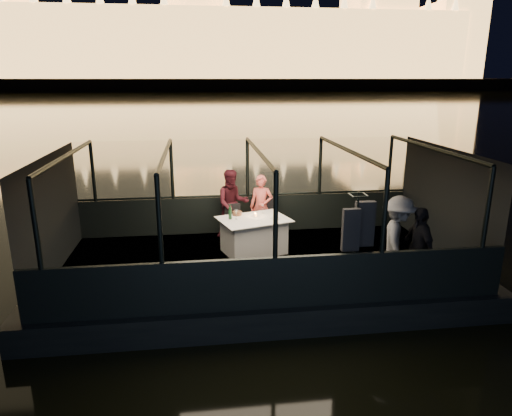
{
  "coord_description": "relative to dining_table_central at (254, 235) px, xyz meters",
  "views": [
    {
      "loc": [
        -1.19,
        -8.76,
        4.19
      ],
      "look_at": [
        0.0,
        0.4,
        1.55
      ],
      "focal_mm": 32.0,
      "sensor_mm": 36.0,
      "label": 1
    }
  ],
  "objects": [
    {
      "name": "person_woman_coral",
      "position": [
        0.3,
        0.96,
        0.36
      ],
      "size": [
        0.63,
        0.52,
        1.51
      ],
      "primitive_type": "imported",
      "rotation": [
        0.0,
        0.0,
        -0.33
      ],
      "color": "#F16457",
      "rests_on": "boat_deck"
    },
    {
      "name": "gunwale_port",
      "position": [
        0.03,
        1.44,
        0.06
      ],
      "size": [
        8.0,
        0.08,
        0.9
      ],
      "primitive_type": "cube",
      "color": "black",
      "rests_on": "boat_deck"
    },
    {
      "name": "canopy_ribs",
      "position": [
        0.03,
        -0.56,
        0.76
      ],
      "size": [
        8.0,
        4.0,
        2.3
      ],
      "primitive_type": null,
      "color": "black",
      "rests_on": "boat_deck"
    },
    {
      "name": "parliament_building",
      "position": [
        0.03,
        174.44,
        28.11
      ],
      "size": [
        220.0,
        32.0,
        60.0
      ],
      "primitive_type": null,
      "color": "#F2D18C",
      "rests_on": "embankment"
    },
    {
      "name": "wine_bottle",
      "position": [
        -0.51,
        0.04,
        0.53
      ],
      "size": [
        0.07,
        0.07,
        0.33
      ],
      "primitive_type": "cylinder",
      "rotation": [
        0.0,
        0.0,
        -0.06
      ],
      "color": "#14391D",
      "rests_on": "dining_table_central"
    },
    {
      "name": "cabin_glass_starboard",
      "position": [
        0.03,
        -2.56,
        1.21
      ],
      "size": [
        8.0,
        0.02,
        1.4
      ],
      "primitive_type": null,
      "color": "#99B2B2",
      "rests_on": "gunwale_starboard"
    },
    {
      "name": "dining_table_central",
      "position": [
        0.0,
        0.0,
        0.0
      ],
      "size": [
        1.7,
        1.43,
        0.77
      ],
      "primitive_type": "cube",
      "rotation": [
        0.0,
        0.0,
        0.3
      ],
      "color": "silver",
      "rests_on": "boat_deck"
    },
    {
      "name": "wine_glass_white",
      "position": [
        -0.38,
        0.01,
        0.48
      ],
      "size": [
        0.08,
        0.08,
        0.21
      ],
      "primitive_type": null,
      "rotation": [
        0.0,
        0.0,
        -0.21
      ],
      "color": "silver",
      "rests_on": "dining_table_central"
    },
    {
      "name": "passenger_stripe",
      "position": [
        2.43,
        -1.83,
        0.47
      ],
      "size": [
        0.95,
        1.22,
        1.65
      ],
      "primitive_type": "imported",
      "rotation": [
        0.0,
        0.0,
        1.2
      ],
      "color": "silver",
      "rests_on": "boat_deck"
    },
    {
      "name": "boat_deck",
      "position": [
        0.03,
        -0.56,
        -0.41
      ],
      "size": [
        8.0,
        4.0,
        0.04
      ],
      "primitive_type": "cube",
      "color": "black",
      "rests_on": "boat_hull"
    },
    {
      "name": "river_water",
      "position": [
        0.03,
        79.44,
        -0.89
      ],
      "size": [
        500.0,
        500.0,
        0.0
      ],
      "primitive_type": "plane",
      "color": "black",
      "rests_on": "ground"
    },
    {
      "name": "chair_port_left",
      "position": [
        -0.38,
        0.85,
        0.06
      ],
      "size": [
        0.43,
        0.43,
        0.82
      ],
      "primitive_type": "cube",
      "rotation": [
        0.0,
        0.0,
        0.14
      ],
      "color": "black",
      "rests_on": "boat_deck"
    },
    {
      "name": "embankment",
      "position": [
        0.03,
        209.44,
        0.11
      ],
      "size": [
        400.0,
        140.0,
        6.0
      ],
      "primitive_type": "cube",
      "color": "#423D33",
      "rests_on": "ground"
    },
    {
      "name": "cabin_glass_port",
      "position": [
        0.03,
        1.44,
        1.21
      ],
      "size": [
        8.0,
        0.02,
        1.4
      ],
      "primitive_type": null,
      "color": "#99B2B2",
      "rests_on": "gunwale_port"
    },
    {
      "name": "bread_basket",
      "position": [
        -0.33,
        0.32,
        0.42
      ],
      "size": [
        0.27,
        0.27,
        0.08
      ],
      "primitive_type": "cylinder",
      "rotation": [
        0.0,
        0.0,
        -0.36
      ],
      "color": "brown",
      "rests_on": "dining_table_central"
    },
    {
      "name": "chair_port_right",
      "position": [
        0.5,
        0.85,
        0.06
      ],
      "size": [
        0.58,
        0.58,
        0.95
      ],
      "primitive_type": "cube",
      "rotation": [
        0.0,
        0.0,
        0.41
      ],
      "color": "black",
      "rests_on": "boat_deck"
    },
    {
      "name": "boat_hull",
      "position": [
        0.03,
        -0.56,
        -0.89
      ],
      "size": [
        8.6,
        4.4,
        1.0
      ],
      "primitive_type": "cube",
      "color": "black",
      "rests_on": "river_water"
    },
    {
      "name": "wine_glass_red",
      "position": [
        0.25,
        0.39,
        0.48
      ],
      "size": [
        0.07,
        0.07,
        0.19
      ],
      "primitive_type": null,
      "rotation": [
        0.0,
        0.0,
        -0.05
      ],
      "color": "silver",
      "rests_on": "dining_table_central"
    },
    {
      "name": "end_wall_fore",
      "position": [
        -3.97,
        -0.56,
        0.76
      ],
      "size": [
        0.02,
        4.0,
        2.3
      ],
      "primitive_type": null,
      "color": "black",
      "rests_on": "boat_deck"
    },
    {
      "name": "plate_far",
      "position": [
        -0.29,
        0.41,
        0.39
      ],
      "size": [
        0.27,
        0.27,
        0.01
      ],
      "primitive_type": "cylinder",
      "rotation": [
        0.0,
        0.0,
        -0.3
      ],
      "color": "silver",
      "rests_on": "dining_table_central"
    },
    {
      "name": "cabin_roof_glass",
      "position": [
        0.03,
        -0.56,
        1.91
      ],
      "size": [
        8.0,
        4.0,
        0.02
      ],
      "primitive_type": null,
      "color": "#99B2B2",
      "rests_on": "boat_deck"
    },
    {
      "name": "end_wall_aft",
      "position": [
        4.03,
        -0.56,
        0.76
      ],
      "size": [
        0.02,
        4.0,
        2.3
      ],
      "primitive_type": null,
      "color": "black",
      "rests_on": "boat_deck"
    },
    {
      "name": "person_man_maroon",
      "position": [
        -0.37,
        1.1,
        0.36
      ],
      "size": [
        0.85,
        0.69,
        1.64
      ],
      "primitive_type": "imported",
      "rotation": [
        0.0,
        0.0,
        0.11
      ],
      "color": "#40121A",
      "rests_on": "boat_deck"
    },
    {
      "name": "gunwale_starboard",
      "position": [
        0.03,
        -2.56,
        0.06
      ],
      "size": [
        8.0,
        0.08,
        0.9
      ],
      "primitive_type": "cube",
      "color": "black",
      "rests_on": "boat_deck"
    },
    {
      "name": "coat_stand",
      "position": [
        1.45,
        -2.31,
        0.51
      ],
      "size": [
        0.65,
        0.59,
        1.88
      ],
      "primitive_type": null,
      "rotation": [
        0.0,
        0.0,
        -0.41
      ],
      "color": "black",
      "rests_on": "boat_deck"
    },
    {
      "name": "amber_candle",
      "position": [
        0.07,
        0.18,
        0.42
      ],
      "size": [
        0.06,
        0.06,
        0.07
      ],
      "primitive_type": "cylinder",
      "rotation": [
        0.0,
        0.0,
        0.34
      ],
      "color": "orange",
      "rests_on": "dining_table_central"
    },
    {
      "name": "plate_near",
      "position": [
        0.46,
        -0.04,
        0.39
      ],
      "size": [
        0.26,
        0.26,
        0.01
      ],
      "primitive_type": "cylinder",
      "rotation": [
        0.0,
        0.0,
        -0.26
      ],
      "color": "silver",
      "rests_on": "dining_table_central"
    },
    {
      "name": "passenger_dark",
      "position": [
        2.74,
        -2.05,
        0.47
      ],
      "size": [
        0.44,
        0.91,
        1.5
      ],
      "primitive_type": "imported",
      "rotation": [
        0.0,
        0.0,
        4.79
      ],
      "color": "black",
      "rests_on": "boat_deck"
    }
  ]
}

